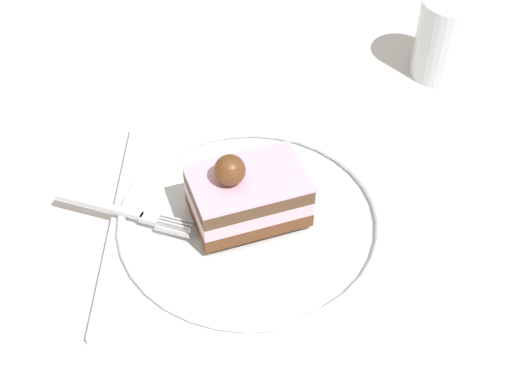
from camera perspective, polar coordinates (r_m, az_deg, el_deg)
The scene contains 5 objects.
ground_plane at distance 0.64m, azimuth -0.75°, elevation -4.05°, with size 2.40×2.40×0.00m, color silver.
dessert_plate at distance 0.65m, azimuth 0.00°, elevation -2.39°, with size 0.25×0.25×0.02m.
cake_slice at distance 0.62m, azimuth -0.22°, elevation -0.16°, with size 0.11×0.09×0.07m.
fork at distance 0.65m, azimuth -9.32°, elevation -1.56°, with size 0.12×0.05×0.00m.
drink_glass_near at distance 0.82m, azimuth 14.51°, elevation 10.94°, with size 0.06×0.06×0.09m.
Camera 1 is at (-0.00, -0.41, 0.49)m, focal length 52.75 mm.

